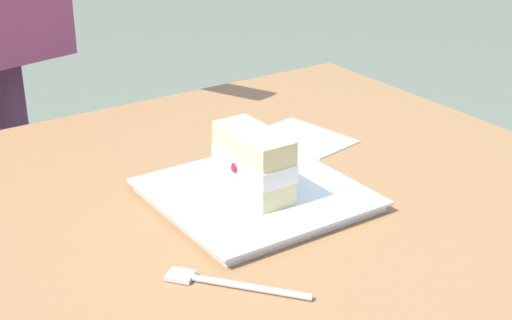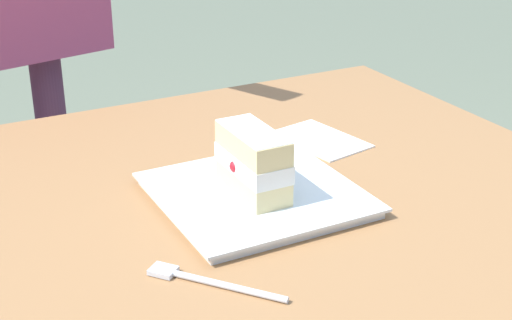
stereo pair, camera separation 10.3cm
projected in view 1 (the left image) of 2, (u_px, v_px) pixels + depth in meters
The scene contains 5 objects.
patio_table at pixel (343, 298), 1.03m from camera, with size 1.19×0.90×0.74m.
dessert_plate at pixel (256, 195), 1.05m from camera, with size 0.27×0.27×0.02m.
cake_slice at pixel (254, 162), 1.02m from camera, with size 0.13×0.06×0.09m.
dessert_fork at pixel (228, 283), 0.85m from camera, with size 0.14×0.12×0.01m.
paper_napkin at pixel (305, 137), 1.26m from camera, with size 0.17×0.13×0.00m.
Camera 1 is at (-0.65, 0.58, 1.22)m, focal length 53.21 mm.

